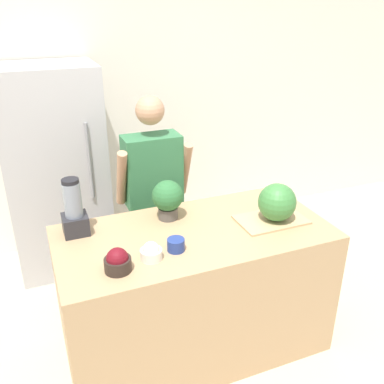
{
  "coord_description": "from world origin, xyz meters",
  "views": [
    {
      "loc": [
        -0.88,
        -1.7,
        2.21
      ],
      "look_at": [
        0.0,
        0.45,
        1.14
      ],
      "focal_mm": 40.0,
      "sensor_mm": 36.0,
      "label": 1
    }
  ],
  "objects_px": {
    "blender": "(74,211)",
    "potted_plant": "(168,198)",
    "bowl_cream": "(151,252)",
    "refrigerator": "(56,172)",
    "person": "(154,198)",
    "bowl_small_blue": "(176,245)",
    "bowl_cherries": "(118,261)",
    "watermelon": "(277,202)"
  },
  "relations": [
    {
      "from": "bowl_small_blue",
      "to": "potted_plant",
      "type": "bearing_deg",
      "value": 77.35
    },
    {
      "from": "refrigerator",
      "to": "person",
      "type": "relative_size",
      "value": 1.1
    },
    {
      "from": "person",
      "to": "watermelon",
      "type": "relative_size",
      "value": 6.56
    },
    {
      "from": "person",
      "to": "bowl_small_blue",
      "type": "relative_size",
      "value": 15.79
    },
    {
      "from": "bowl_cream",
      "to": "blender",
      "type": "relative_size",
      "value": 0.34
    },
    {
      "from": "refrigerator",
      "to": "person",
      "type": "xyz_separation_m",
      "value": [
        0.64,
        -0.66,
        -0.06
      ]
    },
    {
      "from": "person",
      "to": "blender",
      "type": "distance_m",
      "value": 0.83
    },
    {
      "from": "watermelon",
      "to": "potted_plant",
      "type": "xyz_separation_m",
      "value": [
        -0.63,
        0.3,
        0.01
      ]
    },
    {
      "from": "watermelon",
      "to": "bowl_small_blue",
      "type": "bearing_deg",
      "value": -173.17
    },
    {
      "from": "person",
      "to": "bowl_cream",
      "type": "relative_size",
      "value": 13.02
    },
    {
      "from": "bowl_cream",
      "to": "potted_plant",
      "type": "relative_size",
      "value": 0.47
    },
    {
      "from": "watermelon",
      "to": "bowl_small_blue",
      "type": "height_order",
      "value": "watermelon"
    },
    {
      "from": "refrigerator",
      "to": "bowl_small_blue",
      "type": "relative_size",
      "value": 17.38
    },
    {
      "from": "watermelon",
      "to": "blender",
      "type": "distance_m",
      "value": 1.25
    },
    {
      "from": "refrigerator",
      "to": "blender",
      "type": "distance_m",
      "value": 1.14
    },
    {
      "from": "refrigerator",
      "to": "potted_plant",
      "type": "xyz_separation_m",
      "value": [
        0.59,
        -1.15,
        0.16
      ]
    },
    {
      "from": "refrigerator",
      "to": "bowl_small_blue",
      "type": "distance_m",
      "value": 1.62
    },
    {
      "from": "refrigerator",
      "to": "bowl_small_blue",
      "type": "bearing_deg",
      "value": -71.97
    },
    {
      "from": "bowl_cherries",
      "to": "potted_plant",
      "type": "height_order",
      "value": "potted_plant"
    },
    {
      "from": "refrigerator",
      "to": "bowl_cream",
      "type": "distance_m",
      "value": 1.61
    },
    {
      "from": "watermelon",
      "to": "blender",
      "type": "height_order",
      "value": "blender"
    },
    {
      "from": "bowl_cherries",
      "to": "blender",
      "type": "bearing_deg",
      "value": 106.81
    },
    {
      "from": "person",
      "to": "bowl_cherries",
      "type": "distance_m",
      "value": 1.08
    },
    {
      "from": "person",
      "to": "bowl_cherries",
      "type": "height_order",
      "value": "person"
    },
    {
      "from": "refrigerator",
      "to": "bowl_cream",
      "type": "xyz_separation_m",
      "value": [
        0.35,
        -1.57,
        0.06
      ]
    },
    {
      "from": "potted_plant",
      "to": "refrigerator",
      "type": "bearing_deg",
      "value": 116.98
    },
    {
      "from": "bowl_small_blue",
      "to": "potted_plant",
      "type": "height_order",
      "value": "potted_plant"
    },
    {
      "from": "bowl_cherries",
      "to": "bowl_small_blue",
      "type": "relative_size",
      "value": 1.43
    },
    {
      "from": "bowl_cream",
      "to": "potted_plant",
      "type": "distance_m",
      "value": 0.49
    },
    {
      "from": "refrigerator",
      "to": "watermelon",
      "type": "distance_m",
      "value": 1.9
    },
    {
      "from": "bowl_cherries",
      "to": "bowl_cream",
      "type": "xyz_separation_m",
      "value": [
        0.19,
        0.04,
        -0.01
      ]
    },
    {
      "from": "person",
      "to": "bowl_cream",
      "type": "bearing_deg",
      "value": -107.93
    },
    {
      "from": "blender",
      "to": "bowl_cherries",
      "type": "bearing_deg",
      "value": -73.19
    },
    {
      "from": "blender",
      "to": "potted_plant",
      "type": "xyz_separation_m",
      "value": [
        0.58,
        -0.03,
        -0.0
      ]
    },
    {
      "from": "bowl_cherries",
      "to": "person",
      "type": "bearing_deg",
      "value": 62.8
    },
    {
      "from": "bowl_small_blue",
      "to": "potted_plant",
      "type": "relative_size",
      "value": 0.39
    },
    {
      "from": "bowl_cream",
      "to": "potted_plant",
      "type": "xyz_separation_m",
      "value": [
        0.24,
        0.42,
        0.1
      ]
    },
    {
      "from": "bowl_small_blue",
      "to": "bowl_cream",
      "type": "bearing_deg",
      "value": -168.77
    },
    {
      "from": "refrigerator",
      "to": "bowl_cream",
      "type": "relative_size",
      "value": 14.33
    },
    {
      "from": "bowl_small_blue",
      "to": "blender",
      "type": "height_order",
      "value": "blender"
    },
    {
      "from": "bowl_cherries",
      "to": "blender",
      "type": "relative_size",
      "value": 0.4
    },
    {
      "from": "refrigerator",
      "to": "bowl_cherries",
      "type": "distance_m",
      "value": 1.62
    }
  ]
}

